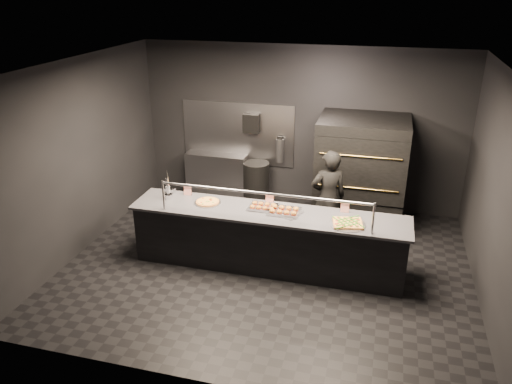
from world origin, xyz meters
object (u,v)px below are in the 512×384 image
(beer_tap, at_px, (168,190))
(worker, at_px, (328,198))
(slider_tray_b, at_px, (284,211))
(prep_shelf, at_px, (217,175))
(round_pizza, at_px, (208,202))
(pizza_oven, at_px, (361,171))
(square_pizza, at_px, (348,223))
(towel_dispenser, at_px, (252,123))
(fire_extinguisher, at_px, (280,150))
(service_counter, at_px, (268,239))
(trash_bin, at_px, (256,183))
(slider_tray_a, at_px, (263,207))

(beer_tap, bearing_deg, worker, 21.46)
(slider_tray_b, bearing_deg, prep_shelf, 128.72)
(round_pizza, relative_size, worker, 0.25)
(pizza_oven, xyz_separation_m, worker, (-0.44, -0.90, -0.17))
(pizza_oven, bearing_deg, square_pizza, -91.06)
(towel_dispenser, bearing_deg, pizza_oven, -13.14)
(towel_dispenser, xyz_separation_m, fire_extinguisher, (0.55, 0.01, -0.49))
(towel_dispenser, distance_m, square_pizza, 3.30)
(towel_dispenser, relative_size, round_pizza, 0.86)
(beer_tap, distance_m, square_pizza, 2.77)
(service_counter, distance_m, round_pizza, 1.07)
(pizza_oven, distance_m, trash_bin, 2.07)
(towel_dispenser, xyz_separation_m, beer_tap, (-0.70, -2.32, -0.49))
(slider_tray_a, distance_m, trash_bin, 2.29)
(prep_shelf, bearing_deg, slider_tray_a, -55.98)
(prep_shelf, height_order, trash_bin, prep_shelf)
(fire_extinguisher, bearing_deg, round_pizza, -104.58)
(beer_tap, height_order, worker, worker)
(fire_extinguisher, bearing_deg, slider_tray_a, -83.81)
(trash_bin, relative_size, worker, 0.52)
(worker, bearing_deg, round_pizza, 5.57)
(service_counter, distance_m, square_pizza, 1.26)
(round_pizza, distance_m, trash_bin, 2.22)
(beer_tap, relative_size, slider_tray_b, 0.86)
(pizza_oven, bearing_deg, towel_dispenser, 166.86)
(slider_tray_b, bearing_deg, beer_tap, 178.73)
(worker, bearing_deg, slider_tray_b, 38.65)
(worker, bearing_deg, service_counter, 29.88)
(service_counter, xyz_separation_m, slider_tray_a, (-0.10, 0.10, 0.48))
(round_pizza, relative_size, slider_tray_a, 0.95)
(pizza_oven, bearing_deg, prep_shelf, 171.46)
(pizza_oven, height_order, prep_shelf, pizza_oven)
(prep_shelf, height_order, slider_tray_b, slider_tray_b)
(round_pizza, height_order, slider_tray_b, slider_tray_b)
(pizza_oven, relative_size, towel_dispenser, 5.46)
(slider_tray_b, bearing_deg, slider_tray_a, 168.73)
(towel_dispenser, bearing_deg, prep_shelf, -174.29)
(service_counter, relative_size, square_pizza, 8.12)
(fire_extinguisher, bearing_deg, prep_shelf, -176.34)
(square_pizza, bearing_deg, slider_tray_a, 170.31)
(square_pizza, bearing_deg, pizza_oven, 88.94)
(towel_dispenser, bearing_deg, slider_tray_b, -64.31)
(prep_shelf, distance_m, square_pizza, 3.72)
(slider_tray_b, xyz_separation_m, square_pizza, (0.93, -0.15, -0.01))
(prep_shelf, height_order, fire_extinguisher, fire_extinguisher)
(service_counter, height_order, square_pizza, service_counter)
(prep_shelf, relative_size, round_pizza, 2.96)
(pizza_oven, relative_size, round_pizza, 4.70)
(beer_tap, xyz_separation_m, slider_tray_a, (1.50, 0.03, -0.11))
(towel_dispenser, height_order, beer_tap, towel_dispenser)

